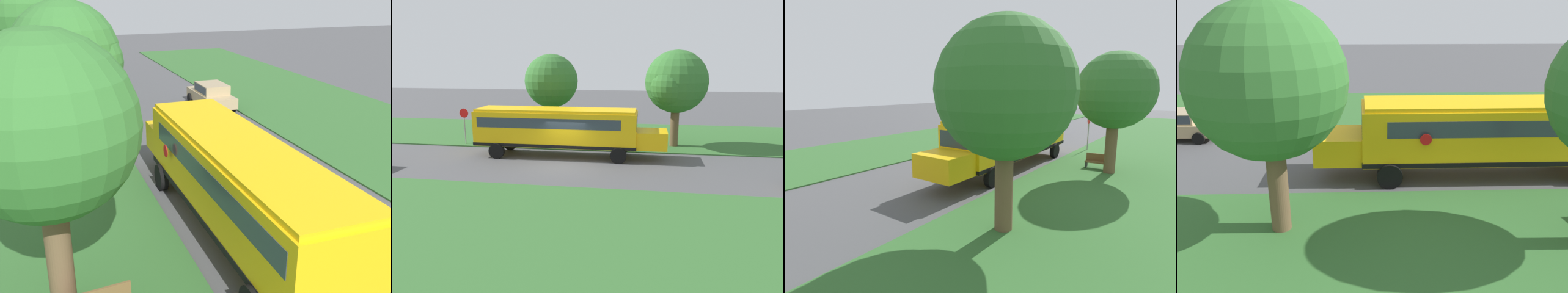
% 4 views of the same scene
% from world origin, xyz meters
% --- Properties ---
extents(ground_plane, '(120.00, 120.00, 0.00)m').
position_xyz_m(ground_plane, '(0.00, 0.00, 0.00)').
color(ground_plane, '#4C4C4F').
extents(grass_verge, '(12.00, 80.00, 0.08)m').
position_xyz_m(grass_verge, '(-10.00, 0.00, 0.04)').
color(grass_verge, '#33662D').
rests_on(grass_verge, ground).
extents(grass_far_side, '(10.00, 80.00, 0.07)m').
position_xyz_m(grass_far_side, '(9.00, 0.00, 0.04)').
color(grass_far_side, '#33662D').
rests_on(grass_far_side, ground).
extents(school_bus, '(2.84, 12.42, 3.16)m').
position_xyz_m(school_bus, '(-2.28, -0.61, 1.92)').
color(school_bus, yellow).
rests_on(school_bus, ground).
extents(oak_tree_beside_bus, '(4.15, 4.15, 6.73)m').
position_xyz_m(oak_tree_beside_bus, '(-7.60, -2.44, 4.58)').
color(oak_tree_beside_bus, brown).
rests_on(oak_tree_beside_bus, ground).
extents(oak_tree_roadside_mid, '(4.50, 4.47, 6.98)m').
position_xyz_m(oak_tree_roadside_mid, '(-6.24, 6.85, 4.66)').
color(oak_tree_roadside_mid, brown).
rests_on(oak_tree_roadside_mid, ground).
extents(stop_sign, '(0.08, 0.68, 2.74)m').
position_xyz_m(stop_sign, '(-4.60, -8.50, 1.74)').
color(stop_sign, gray).
rests_on(stop_sign, ground).
extents(park_bench, '(1.64, 0.66, 0.92)m').
position_xyz_m(park_bench, '(-6.91, -3.18, 0.47)').
color(park_bench, brown).
rests_on(park_bench, ground).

